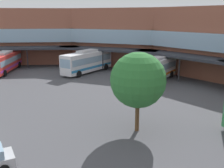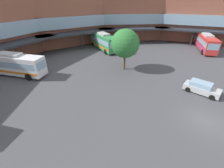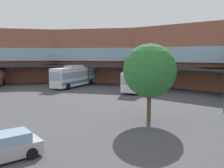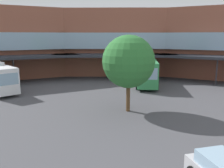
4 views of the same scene
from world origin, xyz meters
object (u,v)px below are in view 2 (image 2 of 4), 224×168
(bus_4, at_px, (12,64))
(bus_2, at_px, (206,42))
(plaza_tree, at_px, (125,44))
(bus_0, at_px, (103,41))
(parked_car, at_px, (201,88))

(bus_4, bearing_deg, bus_2, 34.18)
(bus_4, bearing_deg, plaza_tree, 21.01)
(bus_2, bearing_deg, bus_0, -76.88)
(bus_0, bearing_deg, bus_4, -72.89)
(plaza_tree, bearing_deg, bus_4, 139.15)
(bus_4, height_order, plaza_tree, plaza_tree)
(bus_2, relative_size, plaza_tree, 1.63)
(plaza_tree, bearing_deg, bus_2, -17.34)
(bus_0, distance_m, bus_2, 24.73)
(bus_4, relative_size, plaza_tree, 1.58)
(bus_0, height_order, bus_2, bus_0)
(bus_0, relative_size, bus_2, 0.97)
(bus_4, height_order, parked_car, bus_4)
(bus_2, bearing_deg, parked_car, -14.16)
(bus_2, relative_size, bus_4, 1.03)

